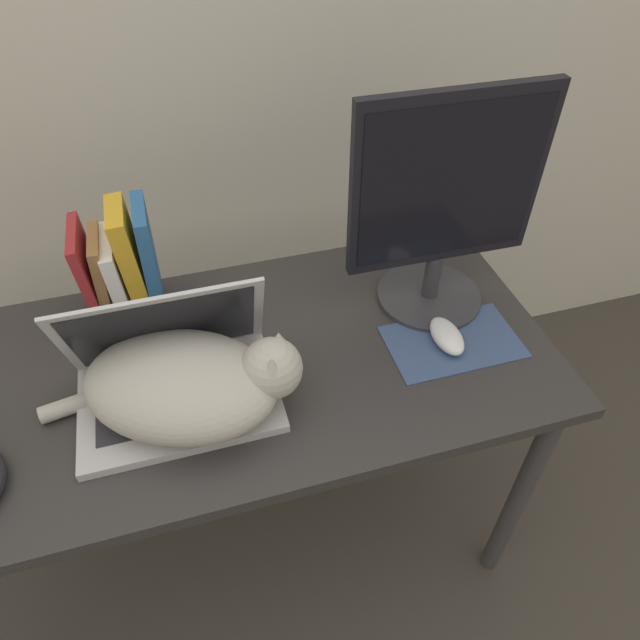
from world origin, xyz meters
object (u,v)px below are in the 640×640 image
Objects in this scene: external_monitor at (445,206)px; book_row at (122,269)px; cat at (190,383)px; laptop at (175,377)px; computer_mouse at (447,336)px.

external_monitor is 0.66m from book_row.
cat is 0.59m from external_monitor.
external_monitor is 1.85× the size of book_row.
book_row reaches higher than laptop.
cat is 1.00× the size of external_monitor.
external_monitor is at bearing 11.98° from laptop.
external_monitor is (0.54, 0.17, 0.17)m from cat.
external_monitor reaches higher than laptop.
laptop is 0.28m from book_row.
book_row is at bearing 155.05° from computer_mouse.
laptop is 3.32× the size of computer_mouse.
cat is at bearing -162.86° from external_monitor.
book_row is (-0.61, 0.28, 0.09)m from computer_mouse.
laptop is at bearing -75.35° from book_row.
laptop is 0.77× the size of external_monitor.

